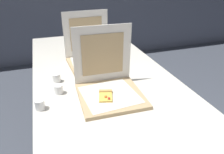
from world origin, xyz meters
TOP-DOWN VIEW (x-y plane):
  - table at (0.00, 0.61)m, footprint 0.99×2.23m
  - pizza_box_front at (-0.04, 0.34)m, footprint 0.39×0.40m
  - pizza_box_middle at (-0.02, 0.85)m, footprint 0.40×0.40m
  - cup_white_near_center at (-0.33, 0.44)m, footprint 0.05×0.05m
  - cup_white_near_left at (-0.45, 0.31)m, footprint 0.05×0.05m
  - cup_white_mid at (-0.33, 0.61)m, footprint 0.05×0.05m

SIDE VIEW (x-z plane):
  - table at x=0.00m, z-range 0.33..1.09m
  - cup_white_near_center at x=-0.33m, z-range 0.75..0.81m
  - cup_white_near_left at x=-0.45m, z-range 0.75..0.81m
  - cup_white_mid at x=-0.33m, z-range 0.75..0.81m
  - pizza_box_front at x=-0.04m, z-range 0.61..1.01m
  - pizza_box_middle at x=-0.02m, z-range 0.61..1.01m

